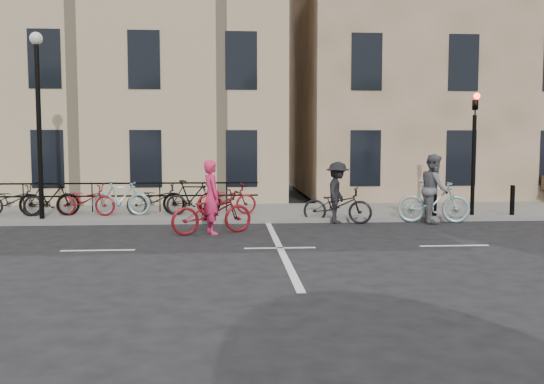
{
  "coord_description": "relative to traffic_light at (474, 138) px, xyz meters",
  "views": [
    {
      "loc": [
        -1.15,
        -13.32,
        2.43
      ],
      "look_at": [
        -0.04,
        1.86,
        1.1
      ],
      "focal_mm": 40.0,
      "sensor_mm": 36.0,
      "label": 1
    }
  ],
  "objects": [
    {
      "name": "ground",
      "position": [
        -6.2,
        -4.34,
        -2.45
      ],
      "size": [
        120.0,
        120.0,
        0.0
      ],
      "primitive_type": "plane",
      "color": "black",
      "rests_on": "ground"
    },
    {
      "name": "sidewalk",
      "position": [
        -10.2,
        1.66,
        -2.38
      ],
      "size": [
        46.0,
        4.0,
        0.15
      ],
      "primitive_type": "cube",
      "color": "slate",
      "rests_on": "ground"
    },
    {
      "name": "building_east",
      "position": [
        2.8,
        8.66,
        3.7
      ],
      "size": [
        14.0,
        10.0,
        12.0
      ],
      "primitive_type": "cube",
      "color": "#917657",
      "rests_on": "sidewalk"
    },
    {
      "name": "building_west",
      "position": [
        -15.2,
        8.66,
        2.7
      ],
      "size": [
        20.0,
        10.0,
        10.0
      ],
      "primitive_type": "cube",
      "color": "tan",
      "rests_on": "sidewalk"
    },
    {
      "name": "traffic_light",
      "position": [
        0.0,
        0.0,
        0.0
      ],
      "size": [
        0.18,
        0.3,
        3.9
      ],
      "color": "black",
      "rests_on": "sidewalk"
    },
    {
      "name": "lamp_post",
      "position": [
        -12.7,
        0.06,
        1.04
      ],
      "size": [
        0.36,
        0.36,
        5.28
      ],
      "color": "black",
      "rests_on": "sidewalk"
    },
    {
      "name": "bollard_east",
      "position": [
        -1.2,
        -0.09,
        -1.85
      ],
      "size": [
        0.14,
        0.14,
        0.9
      ],
      "primitive_type": "cylinder",
      "color": "black",
      "rests_on": "sidewalk"
    },
    {
      "name": "bollard_west",
      "position": [
        1.2,
        -0.09,
        -1.85
      ],
      "size": [
        0.14,
        0.14,
        0.9
      ],
      "primitive_type": "cylinder",
      "color": "black",
      "rests_on": "sidewalk"
    },
    {
      "name": "parked_bikes",
      "position": [
        -10.55,
        0.7,
        -1.81
      ],
      "size": [
        8.3,
        1.23,
        1.05
      ],
      "color": "black",
      "rests_on": "sidewalk"
    },
    {
      "name": "cyclist_pink",
      "position": [
        -7.78,
        -2.15,
        -1.79
      ],
      "size": [
        2.26,
        1.41,
        1.9
      ],
      "rotation": [
        0.0,
        0.0,
        1.91
      ],
      "color": "maroon",
      "rests_on": "ground"
    },
    {
      "name": "cyclist_grey",
      "position": [
        -1.38,
        -0.54,
        -1.64
      ],
      "size": [
        2.14,
        1.1,
        2.0
      ],
      "rotation": [
        0.0,
        0.0,
        1.38
      ],
      "color": "#94BFC2",
      "rests_on": "ground"
    },
    {
      "name": "cyclist_dark",
      "position": [
        -4.2,
        -0.44,
        -1.75
      ],
      "size": [
        2.12,
        1.33,
        1.79
      ],
      "rotation": [
        0.0,
        0.0,
        1.23
      ],
      "color": "black",
      "rests_on": "ground"
    }
  ]
}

